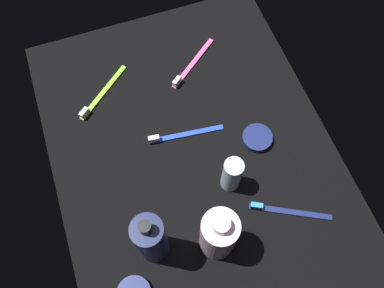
# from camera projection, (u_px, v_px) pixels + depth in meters

# --- Properties ---
(ground_plane) EXTENTS (0.84, 0.64, 0.01)m
(ground_plane) POSITION_uv_depth(u_px,v_px,m) (192.00, 150.00, 0.93)
(ground_plane) COLOR black
(lotion_bottle) EXTENTS (0.06, 0.06, 0.21)m
(lotion_bottle) POSITION_uv_depth(u_px,v_px,m) (151.00, 240.00, 0.74)
(lotion_bottle) COLOR #161E46
(lotion_bottle) RESTS_ON ground_plane
(bodywash_bottle) EXTENTS (0.07, 0.07, 0.18)m
(bodywash_bottle) POSITION_uv_depth(u_px,v_px,m) (218.00, 235.00, 0.76)
(bodywash_bottle) COLOR silver
(bodywash_bottle) RESTS_ON ground_plane
(deodorant_stick) EXTENTS (0.04, 0.04, 0.11)m
(deodorant_stick) POSITION_uv_depth(u_px,v_px,m) (232.00, 175.00, 0.84)
(deodorant_stick) COLOR silver
(deodorant_stick) RESTS_ON ground_plane
(toothbrush_pink) EXTENTS (0.12, 0.15, 0.02)m
(toothbrush_pink) POSITION_uv_depth(u_px,v_px,m) (191.00, 65.00, 1.01)
(toothbrush_pink) COLOR #E55999
(toothbrush_pink) RESTS_ON ground_plane
(toothbrush_lime) EXTENTS (0.12, 0.15, 0.02)m
(toothbrush_lime) POSITION_uv_depth(u_px,v_px,m) (101.00, 95.00, 0.98)
(toothbrush_lime) COLOR #8CD133
(toothbrush_lime) RESTS_ON ground_plane
(toothbrush_blue) EXTENTS (0.03, 0.18, 0.02)m
(toothbrush_blue) POSITION_uv_depth(u_px,v_px,m) (181.00, 135.00, 0.93)
(toothbrush_blue) COLOR blue
(toothbrush_blue) RESTS_ON ground_plane
(toothbrush_navy) EXTENTS (0.09, 0.16, 0.02)m
(toothbrush_navy) POSITION_uv_depth(u_px,v_px,m) (285.00, 211.00, 0.85)
(toothbrush_navy) COLOR navy
(toothbrush_navy) RESTS_ON ground_plane
(cream_tin_right) EXTENTS (0.07, 0.07, 0.02)m
(cream_tin_right) POSITION_uv_depth(u_px,v_px,m) (257.00, 138.00, 0.92)
(cream_tin_right) COLOR navy
(cream_tin_right) RESTS_ON ground_plane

